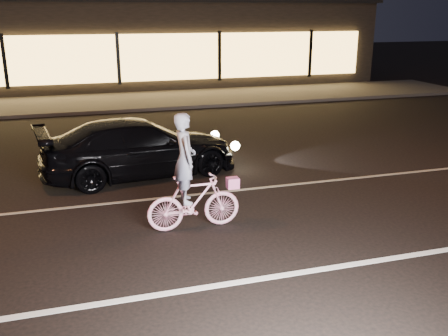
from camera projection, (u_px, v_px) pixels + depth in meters
name	position (u px, v px, depth m)	size (l,w,h in m)	color
ground	(206.00, 238.00, 8.20)	(90.00, 90.00, 0.00)	black
lane_stripe_near	(233.00, 283.00, 6.83)	(60.00, 0.12, 0.01)	silver
lane_stripe_far	(181.00, 196.00, 10.03)	(60.00, 0.10, 0.01)	gray
sidewalk	(125.00, 102.00, 20.06)	(30.00, 4.00, 0.12)	#383533
storefront	(110.00, 40.00, 24.88)	(25.40, 8.42, 4.20)	black
cyclist	(191.00, 189.00, 8.34)	(1.60, 0.55, 2.02)	#FF548F
sedan	(140.00, 148.00, 11.16)	(4.59, 2.39, 1.27)	black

